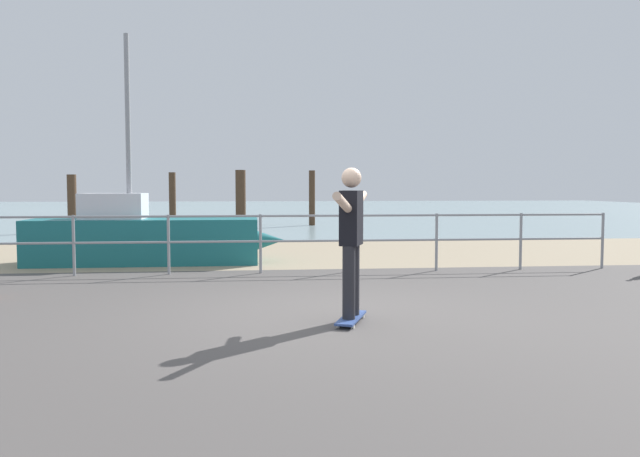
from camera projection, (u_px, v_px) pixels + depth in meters
The scene contains 11 objects.
ground_plane at pixel (343, 334), 6.58m from camera, with size 24.00×10.00×0.04m, color #514C49.
beach_strip at pixel (294, 253), 14.51m from camera, with size 24.00×6.00×0.04m, color tan.
sea_surface at pixel (267, 210), 42.30m from camera, with size 72.00×50.00×0.04m, color #849EA3.
railing_fence at pixel (261, 234), 11.01m from camera, with size 12.64×0.05×1.05m.
sailboat at pixel (154, 238), 12.53m from camera, with size 4.95×1.42×4.49m.
skateboard at pixel (351, 318), 7.02m from camera, with size 0.47×0.82×0.08m.
skateboarder at pixel (351, 233), 6.96m from camera, with size 0.59×1.38×1.65m.
groyne_post_0 at pixel (72, 203), 21.22m from camera, with size 0.30×0.30×1.94m, color #422D1E.
groyne_post_1 at pixel (172, 198), 25.72m from camera, with size 0.27×0.27×2.12m, color #422D1E.
groyne_post_2 at pixel (241, 198), 24.56m from camera, with size 0.39×0.39×2.18m, color #422D1E.
groyne_post_3 at pixel (312, 198), 24.83m from camera, with size 0.24×0.24×2.17m, color #422D1E.
Camera 1 is at (-0.92, -7.43, 1.52)m, focal length 35.55 mm.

